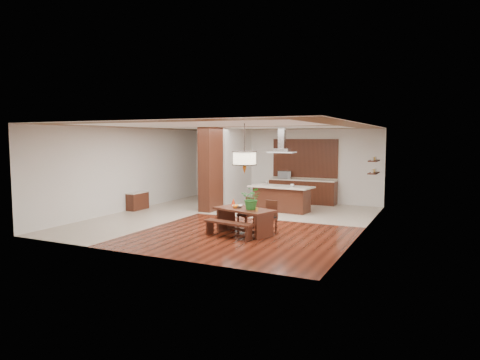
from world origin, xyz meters
The scene contains 25 objects.
room_shell centered at (0.00, 0.00, 2.06)m, with size 9.00×9.04×2.92m.
tile_hallway centered at (-2.75, 0.00, 0.01)m, with size 2.50×9.00×0.01m, color beige.
tile_kitchen centered at (1.25, 2.50, 0.01)m, with size 5.50×4.00×0.01m, color beige.
soffit_band centered at (0.00, 0.00, 2.88)m, with size 8.00×9.00×0.02m, color #422610.
partition_pier centered at (-1.40, 1.20, 1.45)m, with size 0.45×1.00×2.90m, color black.
partition_stub centered at (-1.40, 3.30, 1.45)m, with size 0.18×2.40×2.90m, color silver.
hallway_console centered at (-3.81, 0.20, 0.32)m, with size 0.37×0.88×0.63m, color black.
hallway_doorway centered at (-2.70, 4.40, 1.05)m, with size 1.10×0.20×2.10m, color black.
rear_counter centered at (1.00, 4.20, 0.48)m, with size 2.60×0.62×0.95m.
kitchen_window centered at (1.00, 4.46, 1.75)m, with size 2.60×0.08×1.50m, color #93602C.
shelf_lower centered at (3.87, 2.60, 1.40)m, with size 0.26×0.90×0.04m, color black.
shelf_upper centered at (3.87, 2.60, 1.80)m, with size 0.26×0.90×0.04m, color black.
dining_table centered at (1.21, -1.64, 0.49)m, with size 1.79×1.28×0.67m.
dining_bench centered at (1.02, -2.19, 0.20)m, with size 1.42×0.31×0.40m, color black, non-canonical shape.
dining_chair_left centered at (0.98, -1.04, 0.44)m, with size 0.39×0.39×0.87m, color black, non-canonical shape.
dining_chair_right centered at (1.75, -1.30, 0.43)m, with size 0.38×0.38×0.86m, color black, non-canonical shape.
pendant_lantern centered at (1.21, -1.64, 2.25)m, with size 0.64×0.64×1.31m, color beige, non-canonical shape.
foliage_plant centered at (1.45, -1.70, 0.96)m, with size 0.53×0.46×0.59m, color #256F27.
fruit_bowl centered at (0.97, -1.57, 0.70)m, with size 0.27×0.27×0.07m, color beige.
napkin_cone centered at (0.74, -1.35, 0.78)m, with size 0.13×0.13×0.21m, color red.
gold_ornament centered at (1.68, -1.90, 0.72)m, with size 0.07×0.07×0.10m, color gold.
kitchen_island centered at (0.90, 2.06, 0.46)m, with size 2.24×1.14×0.89m.
range_hood centered at (0.90, 2.07, 2.46)m, with size 0.90×0.55×0.87m, color silver, non-canonical shape.
island_cup centered at (1.33, 1.95, 0.94)m, with size 0.12×0.12×0.10m, color white.
microwave centered at (0.24, 4.19, 1.09)m, with size 0.51×0.35×0.28m, color silver.
Camera 1 is at (5.89, -11.74, 2.49)m, focal length 32.00 mm.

